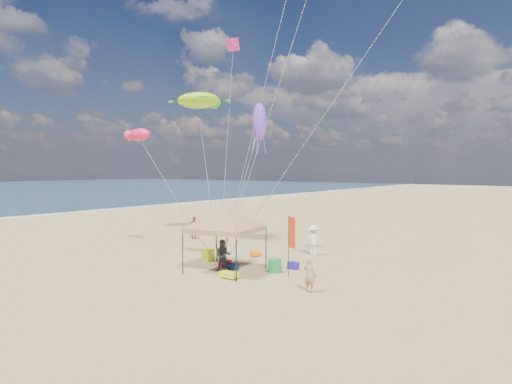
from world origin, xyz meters
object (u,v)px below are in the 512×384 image
(cooler_red, at_px, (226,264))
(person_far_a, at_px, (194,227))
(feather_flag, at_px, (291,236))
(person_near_b, at_px, (223,255))
(person_near_c, at_px, (313,240))
(chair_green, at_px, (275,266))
(cooler_blue, at_px, (293,266))
(chair_yellow, at_px, (208,255))
(beach_cart, at_px, (229,274))
(person_near_a, at_px, (310,275))
(canopy_tent, at_px, (225,209))

(cooler_red, distance_m, person_far_a, 9.96)
(cooler_red, bearing_deg, feather_flag, 4.10)
(person_near_b, xyz_separation_m, person_near_c, (1.59, 6.45, 0.10))
(chair_green, relative_size, person_near_c, 0.38)
(cooler_red, relative_size, cooler_blue, 1.00)
(cooler_red, relative_size, chair_yellow, 0.77)
(chair_green, height_order, person_near_c, person_near_c)
(feather_flag, distance_m, cooler_blue, 2.56)
(cooler_blue, height_order, beach_cart, cooler_blue)
(cooler_red, bearing_deg, person_near_a, -12.48)
(cooler_red, distance_m, person_near_a, 6.16)
(canopy_tent, height_order, person_near_b, canopy_tent)
(cooler_red, height_order, chair_yellow, chair_yellow)
(chair_yellow, xyz_separation_m, person_near_a, (7.82, -1.88, 0.41))
(person_near_c, bearing_deg, beach_cart, 64.98)
(cooler_red, xyz_separation_m, cooler_blue, (3.12, 1.85, 0.00))
(canopy_tent, bearing_deg, cooler_red, 131.90)
(chair_yellow, relative_size, person_far_a, 0.40)
(chair_green, distance_m, person_near_a, 3.79)
(feather_flag, height_order, chair_green, feather_flag)
(canopy_tent, relative_size, beach_cart, 6.87)
(chair_green, bearing_deg, person_near_b, -148.66)
(canopy_tent, relative_size, chair_green, 8.84)
(person_near_c, bearing_deg, person_near_b, 53.87)
(chair_yellow, height_order, person_near_c, person_near_c)
(feather_flag, distance_m, chair_green, 2.09)
(canopy_tent, xyz_separation_m, person_far_a, (-8.82, 6.25, -2.35))
(feather_flag, distance_m, person_near_c, 5.84)
(cooler_blue, relative_size, person_near_a, 0.35)
(canopy_tent, distance_m, chair_yellow, 3.96)
(cooler_blue, height_order, person_near_b, person_near_b)
(person_near_b, bearing_deg, person_near_a, -41.94)
(feather_flag, xyz_separation_m, chair_yellow, (-5.82, 0.27, -1.67))
(cooler_red, distance_m, beach_cart, 2.43)
(person_near_b, distance_m, person_far_a, 10.77)
(beach_cart, xyz_separation_m, person_near_b, (-1.24, 0.96, 0.62))
(beach_cart, height_order, person_near_c, person_near_c)
(feather_flag, xyz_separation_m, cooler_red, (-3.98, -0.29, -1.83))
(cooler_blue, height_order, person_far_a, person_far_a)
(chair_green, height_order, person_far_a, person_far_a)
(beach_cart, distance_m, person_near_c, 7.45)
(beach_cart, bearing_deg, cooler_red, 135.57)
(person_far_a, bearing_deg, feather_flag, -90.33)
(beach_cart, bearing_deg, person_near_c, 87.24)
(feather_flag, height_order, cooler_blue, feather_flag)
(chair_yellow, bearing_deg, chair_green, 1.04)
(chair_yellow, height_order, person_far_a, person_far_a)
(chair_green, xyz_separation_m, chair_yellow, (-4.60, -0.08, 0.00))
(canopy_tent, distance_m, person_near_a, 5.96)
(person_near_a, bearing_deg, canopy_tent, -5.65)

